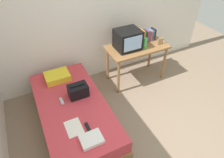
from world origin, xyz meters
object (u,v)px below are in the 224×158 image
Objects in this scene: pillow at (57,76)px; remote_dark at (88,127)px; water_bottle at (145,43)px; magazine at (74,128)px; remote_silver at (62,101)px; folded_towel at (91,139)px; desk at (137,51)px; handbag at (78,91)px; book_row at (148,35)px; picture_frame at (160,41)px; tv at (128,39)px; bed at (74,115)px.

remote_dark is at bearing -85.23° from pillow.
water_bottle is 1.99m from magazine.
folded_towel is at bearing -79.44° from remote_silver.
desk is 2.00m from folded_towel.
handbag reaches higher than folded_towel.
book_row reaches higher than folded_towel.
folded_towel is at bearing -147.80° from picture_frame.
desk is 0.35m from tv.
pillow is at bearing 177.49° from desk.
remote_silver is at bearing -163.01° from desk.
water_bottle is 1.81m from remote_silver.
desk is at bearing -6.31° from tv.
pillow is at bearing 174.21° from picture_frame.
desk is at bearing 19.62° from handbag.
book_row is 2.25× the size of picture_frame.
picture_frame is at bearing -4.02° from water_bottle.
tv is 1.76m from remote_dark.
water_bottle is (0.09, -0.11, 0.20)m from desk.
folded_towel is at bearing -140.80° from book_row.
pillow is 2.82× the size of remote_silver.
picture_frame is at bearing -62.69° from book_row.
water_bottle is 0.34m from picture_frame.
bed is at bearing -162.55° from water_bottle.
tv reaches higher than water_bottle.
water_bottle reaches higher than folded_towel.
water_bottle is at bearing -51.57° from desk.
tv is 1.91m from folded_towel.
pillow reaches higher than bed.
magazine is at bearing 154.02° from remote_dark.
folded_towel is (-1.57, -1.23, -0.36)m from water_bottle.
picture_frame reaches higher than folded_towel.
book_row reaches higher than remote_silver.
desk is 8.06× the size of remote_silver.
folded_towel reaches higher than remote_silver.
book_row is at bearing 17.70° from remote_silver.
tv is at bearing 20.14° from remote_silver.
remote_dark is at bearing -152.09° from picture_frame.
folded_towel is (0.03, -0.72, 0.27)m from bed.
book_row is 2.02× the size of remote_silver.
pillow is at bearing 173.85° from water_bottle.
tv reaches higher than book_row.
remote_silver is at bearing -159.86° from tv.
remote_silver is at bearing -176.86° from handbag.
remote_dark is (-1.88, -1.00, -0.34)m from picture_frame.
remote_dark is at bearing -137.24° from tv.
remote_silver is at bearing -167.20° from water_bottle.
picture_frame is at bearing 27.91° from remote_dark.
picture_frame is 2.28m from folded_towel.
desk is at bearing 32.83° from magazine.
bed is 6.90× the size of magazine.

